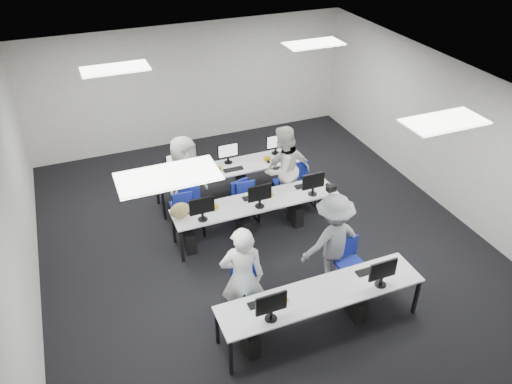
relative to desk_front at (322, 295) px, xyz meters
name	(u,v)px	position (x,y,z in m)	size (l,w,h in m)	color
room	(260,171)	(0.00, 2.40, 0.82)	(9.00, 9.02, 3.00)	black
ceiling_panels	(261,92)	(0.00, 2.40, 2.30)	(5.20, 4.60, 0.02)	white
desk_front	(322,295)	(0.00, 0.00, 0.00)	(3.20, 0.70, 0.73)	silver
desk_mid	(256,203)	(0.00, 2.60, 0.00)	(3.20, 0.70, 0.73)	silver
desk_back	(231,169)	(0.00, 4.00, 0.00)	(3.20, 0.70, 0.73)	silver
equipment_front	(309,315)	(-0.19, -0.02, -0.32)	(2.51, 0.41, 1.19)	#0D61B4
equipment_mid	(247,220)	(-0.19, 2.58, -0.32)	(2.91, 0.41, 1.19)	white
equipment_back	(240,179)	(0.19, 4.02, -0.32)	(2.91, 0.41, 1.19)	white
chair_0	(246,303)	(-0.95, 0.65, -0.40)	(0.50, 0.53, 0.89)	navy
chair_1	(350,273)	(0.90, 0.61, -0.39)	(0.47, 0.51, 0.91)	navy
chair_2	(192,219)	(-1.13, 3.11, -0.40)	(0.49, 0.53, 0.89)	navy
chair_3	(245,209)	(-0.05, 3.07, -0.41)	(0.52, 0.55, 0.85)	navy
chair_4	(302,192)	(1.27, 3.17, -0.40)	(0.46, 0.49, 0.90)	navy
chair_5	(182,213)	(-1.26, 3.39, -0.41)	(0.43, 0.47, 0.86)	navy
chair_6	(243,201)	(0.00, 3.33, -0.41)	(0.44, 0.47, 0.85)	navy
chair_7	(285,191)	(0.97, 3.35, -0.40)	(0.48, 0.51, 0.90)	navy
handbag	(180,210)	(-1.45, 2.64, 0.20)	(0.36, 0.23, 0.30)	olive
student_0	(242,278)	(-1.04, 0.56, 0.23)	(0.66, 0.44, 1.82)	beige
student_1	(282,168)	(0.83, 3.26, 0.23)	(0.88, 0.69, 1.82)	beige
student_2	(185,180)	(-1.10, 3.54, 0.24)	(0.90, 0.58, 1.83)	beige
student_3	(288,170)	(1.01, 3.35, 0.09)	(0.91, 0.38, 1.55)	beige
photographer	(333,240)	(0.68, 0.90, 0.18)	(1.11, 0.64, 1.71)	slate
dslr_camera	(331,188)	(0.66, 1.08, 1.09)	(0.14, 0.18, 0.10)	black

